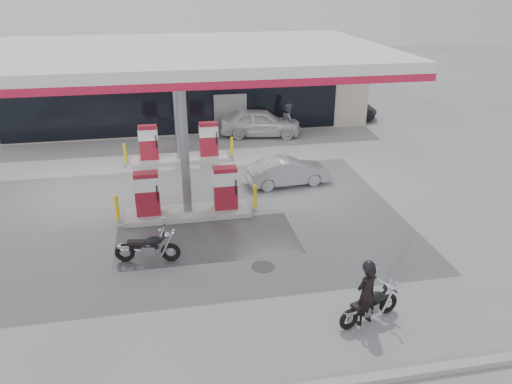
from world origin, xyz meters
The scene contains 14 objects.
ground centered at (0.00, 0.00, 0.00)m, with size 90.00×90.00×0.00m, color gray.
wet_patch centered at (0.50, 0.00, 0.00)m, with size 6.00×3.00×0.00m, color #4C4C4F.
drain_cover centered at (2.00, -2.00, 0.00)m, with size 0.70×0.70×0.01m, color #38383A.
store_building centered at (0.01, 15.94, 2.01)m, with size 22.00×8.22×4.00m.
canopy centered at (0.00, 5.00, 5.27)m, with size 16.00×10.02×5.51m.
pump_island_near centered at (0.00, 2.00, 0.71)m, with size 5.14×1.30×1.78m.
pump_island_far centered at (0.00, 8.00, 0.71)m, with size 5.14×1.30×1.78m.
main_motorcycle centered at (4.16, -4.98, 0.43)m, with size 1.81×0.86×0.96m.
biker_main centered at (3.98, -5.05, 0.85)m, with size 0.62×0.41×1.70m, color black.
parked_motorcycle centered at (-1.38, -1.00, 0.46)m, with size 2.01×0.80×1.04m.
sedan_white centered at (4.54, 11.20, 0.75)m, with size 1.76×4.38×1.49m, color silver.
attendant centered at (6.00, 10.80, 0.91)m, with size 0.88×0.69×1.82m, color #5E5E63.
hatchback_silver centered at (4.30, 4.20, 0.57)m, with size 1.20×3.45×1.14m, color #A0A1A8.
parked_car_right centered at (10.00, 14.00, 0.64)m, with size 2.13×4.62×1.28m, color #232326.
Camera 1 is at (-0.63, -14.66, 8.11)m, focal length 35.00 mm.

